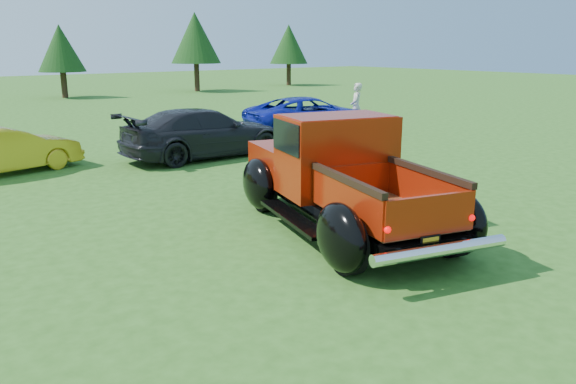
# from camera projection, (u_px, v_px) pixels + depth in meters

# --- Properties ---
(ground) EXTENTS (120.00, 120.00, 0.00)m
(ground) POSITION_uv_depth(u_px,v_px,m) (275.00, 262.00, 8.37)
(ground) COLOR #295217
(ground) RESTS_ON ground
(tree_mid_right) EXTENTS (2.82, 2.82, 4.40)m
(tree_mid_right) POSITION_uv_depth(u_px,v_px,m) (61.00, 48.00, 34.11)
(tree_mid_right) COLOR #332114
(tree_mid_right) RESTS_ON ground
(tree_east) EXTENTS (3.46, 3.46, 5.40)m
(tree_east) POSITION_uv_depth(u_px,v_px,m) (195.00, 38.00, 38.90)
(tree_east) COLOR #332114
(tree_east) RESTS_ON ground
(tree_far_east) EXTENTS (3.07, 3.07, 4.80)m
(tree_far_east) POSITION_uv_depth(u_px,v_px,m) (289.00, 44.00, 45.11)
(tree_far_east) COLOR #332114
(tree_far_east) RESTS_ON ground
(pickup_truck) EXTENTS (3.59, 5.62, 1.97)m
(pickup_truck) POSITION_uv_depth(u_px,v_px,m) (336.00, 173.00, 9.94)
(pickup_truck) COLOR black
(pickup_truck) RESTS_ON ground
(show_car_yellow) EXTENTS (3.74, 1.93, 1.17)m
(show_car_yellow) POSITION_uv_depth(u_px,v_px,m) (6.00, 150.00, 14.07)
(show_car_yellow) COLOR gold
(show_car_yellow) RESTS_ON ground
(show_car_grey) EXTENTS (4.84, 1.98, 1.40)m
(show_car_grey) POSITION_uv_depth(u_px,v_px,m) (204.00, 133.00, 16.10)
(show_car_grey) COLOR black
(show_car_grey) RESTS_ON ground
(show_car_blue) EXTENTS (5.16, 3.15, 1.34)m
(show_car_blue) POSITION_uv_depth(u_px,v_px,m) (310.00, 115.00, 20.47)
(show_car_blue) COLOR #0D1692
(show_car_blue) RESTS_ON ground
(spectator) EXTENTS (0.76, 0.76, 1.78)m
(spectator) POSITION_uv_depth(u_px,v_px,m) (356.00, 107.00, 21.23)
(spectator) COLOR beige
(spectator) RESTS_ON ground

